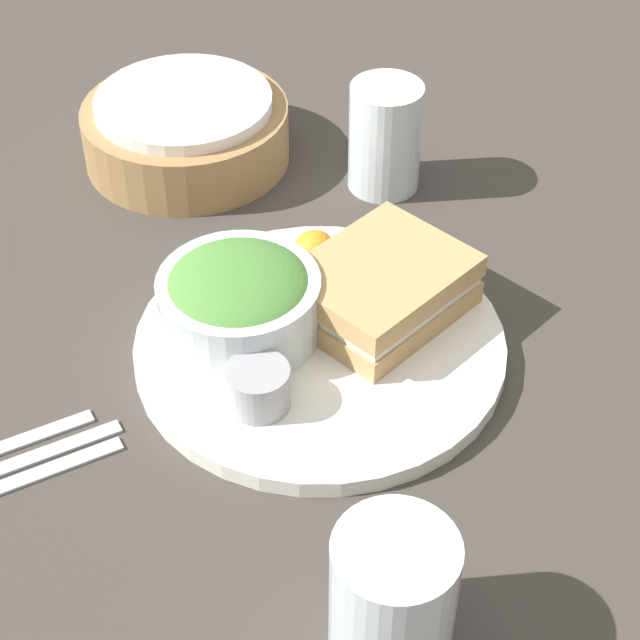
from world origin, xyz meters
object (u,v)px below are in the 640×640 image
at_px(plate, 320,345).
at_px(sandwich, 381,288).
at_px(drink_glass, 385,137).
at_px(dressing_cup, 258,387).
at_px(bread_basket, 186,129).
at_px(salad_bowl, 239,299).
at_px(water_glass, 393,595).

distance_m(plate, sandwich, 0.07).
relative_size(sandwich, drink_glass, 1.52).
bearing_deg(drink_glass, dressing_cup, -137.38).
relative_size(plate, bread_basket, 1.47).
xyz_separation_m(salad_bowl, bread_basket, (0.07, 0.27, -0.01)).
distance_m(plate, drink_glass, 0.24).
bearing_deg(sandwich, dressing_cup, -160.30).
height_order(drink_glass, water_glass, drink_glass).
relative_size(salad_bowl, dressing_cup, 2.67).
height_order(drink_glass, bread_basket, drink_glass).
relative_size(dressing_cup, water_glass, 0.51).
relative_size(sandwich, bread_basket, 0.80).
height_order(sandwich, drink_glass, drink_glass).
bearing_deg(dressing_cup, sandwich, 19.70).
bearing_deg(salad_bowl, bread_basket, 75.98).
bearing_deg(salad_bowl, sandwich, -16.27).
xyz_separation_m(sandwich, bread_basket, (-0.04, 0.30, -0.01)).
bearing_deg(plate, salad_bowl, 142.29).
bearing_deg(plate, dressing_cup, -151.17).
relative_size(plate, water_glass, 3.13).
bearing_deg(drink_glass, water_glass, -120.18).
bearing_deg(bread_basket, plate, -93.08).
relative_size(bread_basket, water_glass, 2.13).
bearing_deg(bread_basket, salad_bowl, -104.02).
distance_m(sandwich, salad_bowl, 0.11).
bearing_deg(dressing_cup, plate, 28.83).
relative_size(dressing_cup, drink_glass, 0.46).
bearing_deg(water_glass, salad_bowl, 83.49).
height_order(salad_bowl, water_glass, water_glass).
xyz_separation_m(sandwich, water_glass, (-0.14, -0.25, 0.01)).
xyz_separation_m(sandwich, dressing_cup, (-0.13, -0.05, -0.01)).
distance_m(salad_bowl, drink_glass, 0.25).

